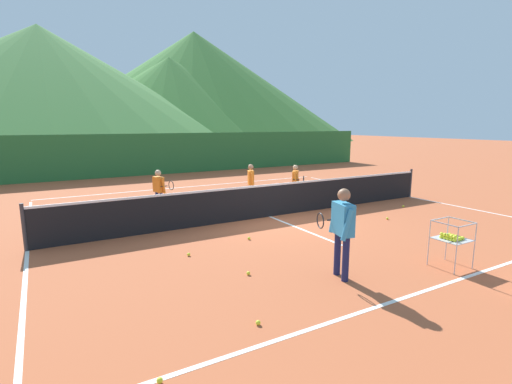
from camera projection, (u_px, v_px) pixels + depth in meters
ground_plane at (270, 217)px, 11.21m from camera, size 120.00×120.00×0.00m
line_baseline_near at (442, 285)px, 6.44m from camera, size 12.36×0.08×0.01m
line_baseline_far at (194, 186)px, 16.59m from camera, size 12.36×0.08×0.01m
line_sideline_west at (27, 251)px, 8.19m from camera, size 0.08×11.88×0.01m
line_sideline_east at (409, 197)px, 14.22m from camera, size 0.08×11.88×0.01m
line_service_center at (270, 216)px, 11.21m from camera, size 0.08×6.24×0.01m
tennis_net at (270, 200)px, 11.12m from camera, size 12.47×0.08×1.05m
instructor at (342, 225)px, 6.60m from camera, size 0.44×0.80×1.62m
student_0 at (159, 187)px, 11.49m from camera, size 0.53×0.58×1.34m
student_1 at (251, 180)px, 12.83m from camera, size 0.41×0.55×1.36m
student_2 at (296, 180)px, 12.97m from camera, size 0.48×0.70×1.33m
ball_cart at (452, 237)px, 7.18m from camera, size 0.58×0.58×0.90m
tennis_ball_0 at (403, 206)px, 12.45m from camera, size 0.07×0.07×0.07m
tennis_ball_1 at (387, 218)px, 10.85m from camera, size 0.07×0.07×0.07m
tennis_ball_2 at (249, 238)px, 8.97m from camera, size 0.07×0.07×0.07m
tennis_ball_3 at (160, 380)px, 4.01m from camera, size 0.07×0.07×0.07m
tennis_ball_4 at (258, 323)px, 5.17m from camera, size 0.07×0.07×0.07m
tennis_ball_5 at (189, 254)px, 7.86m from camera, size 0.07×0.07×0.07m
tennis_ball_6 at (248, 273)px, 6.87m from camera, size 0.07×0.07×0.07m
windscreen_fence at (162, 154)px, 20.42m from camera, size 27.18×0.08×2.21m
hill_0 at (42, 86)px, 47.74m from camera, size 52.06×52.06×14.79m
hill_1 at (170, 100)px, 56.67m from camera, size 39.47×39.47×12.38m
hill_2 at (195, 86)px, 66.26m from camera, size 54.66×54.66×18.26m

